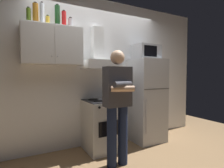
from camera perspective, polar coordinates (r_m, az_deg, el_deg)
ground_plane at (r=3.17m, az=0.00°, el=-21.23°), size 7.00×7.00×0.00m
back_wall_tiled at (r=3.44m, az=-4.72°, el=3.77°), size 4.80×0.10×2.70m
upper_cabinet at (r=3.01m, az=-18.30°, el=11.42°), size 0.90×0.37×0.60m
stove_oven at (r=3.21m, az=-2.95°, el=-12.70°), size 0.60×0.62×0.87m
range_hood at (r=3.23m, az=-3.97°, el=8.23°), size 0.60×0.44×0.75m
refrigerator at (r=3.64m, az=10.76°, el=-5.01°), size 0.60×0.62×1.60m
microwave at (r=3.65m, az=10.71°, el=9.82°), size 0.48×0.37×0.28m
person_standing at (r=2.57m, az=1.78°, el=-5.97°), size 0.38×0.33×1.64m
cooking_pot at (r=3.07m, az=0.18°, el=-3.80°), size 0.28×0.18×0.13m
bottle_spice_jar at (r=3.08m, az=-19.63°, el=18.28°), size 0.06×0.06×0.16m
bottle_canister_steel at (r=3.18m, az=-12.91°, el=18.10°), size 0.08×0.08×0.18m
bottle_olive_oil at (r=3.08m, az=-24.81°, el=18.97°), size 0.06×0.06×0.24m
bottle_wine_green at (r=3.18m, az=-16.84°, el=19.74°), size 0.08×0.08×0.36m
bottle_liquor_amber at (r=3.12m, az=-22.98°, el=19.68°), size 0.08×0.08×0.33m
bottle_soda_red at (r=3.13m, az=-14.91°, el=19.14°), size 0.07×0.07×0.27m
bottle_vodka_clear at (r=3.08m, az=-21.17°, el=19.96°), size 0.06×0.06×0.33m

